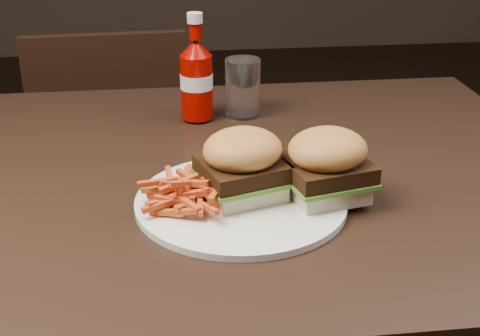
{
  "coord_description": "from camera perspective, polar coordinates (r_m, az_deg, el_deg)",
  "views": [
    {
      "loc": [
        -0.01,
        -0.9,
        1.17
      ],
      "look_at": [
        0.08,
        -0.11,
        0.8
      ],
      "focal_mm": 50.0,
      "sensor_mm": 36.0,
      "label": 1
    }
  ],
  "objects": [
    {
      "name": "chair_far",
      "position": [
        1.78,
        -10.48,
        -0.14
      ],
      "size": [
        0.39,
        0.39,
        0.04
      ],
      "primitive_type": "cube",
      "rotation": [
        0.0,
        0.0,
        3.19
      ],
      "color": "black",
      "rests_on": "ground"
    },
    {
      "name": "sandwich_half_b",
      "position": [
        0.9,
        7.3,
        -1.68
      ],
      "size": [
        0.11,
        0.11,
        0.02
      ],
      "primitive_type": "cube",
      "rotation": [
        0.0,
        0.0,
        0.22
      ],
      "color": "beige",
      "rests_on": "plate"
    },
    {
      "name": "sandwich_half_a",
      "position": [
        0.89,
        0.22,
        -1.71
      ],
      "size": [
        0.12,
        0.11,
        0.02
      ],
      "primitive_type": "cube",
      "rotation": [
        0.0,
        0.0,
        0.31
      ],
      "color": "beige",
      "rests_on": "plate"
    },
    {
      "name": "tumbler",
      "position": [
        1.19,
        0.24,
        7.0
      ],
      "size": [
        0.08,
        0.08,
        0.1
      ],
      "primitive_type": "cylinder",
      "rotation": [
        0.0,
        0.0,
        -0.4
      ],
      "color": "white",
      "rests_on": "dining_table"
    },
    {
      "name": "plate",
      "position": [
        0.89,
        0.08,
        -2.9
      ],
      "size": [
        0.28,
        0.28,
        0.01
      ],
      "primitive_type": "cylinder",
      "color": "white",
      "rests_on": "dining_table"
    },
    {
      "name": "ketchup_bottle",
      "position": [
        1.17,
        -3.71,
        6.92
      ],
      "size": [
        0.07,
        0.07,
        0.11
      ],
      "primitive_type": "cylinder",
      "rotation": [
        0.0,
        0.0,
        0.36
      ],
      "color": "#8E0500",
      "rests_on": "dining_table"
    },
    {
      "name": "dining_table",
      "position": [
        1.0,
        -5.41,
        -1.3
      ],
      "size": [
        1.2,
        0.8,
        0.04
      ],
      "primitive_type": "cube",
      "color": "black",
      "rests_on": "ground"
    },
    {
      "name": "fries_pile",
      "position": [
        0.87,
        -4.05,
        -1.75
      ],
      "size": [
        0.11,
        0.11,
        0.04
      ],
      "primitive_type": null,
      "rotation": [
        0.0,
        0.0,
        0.07
      ],
      "color": "#B55925",
      "rests_on": "plate"
    }
  ]
}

